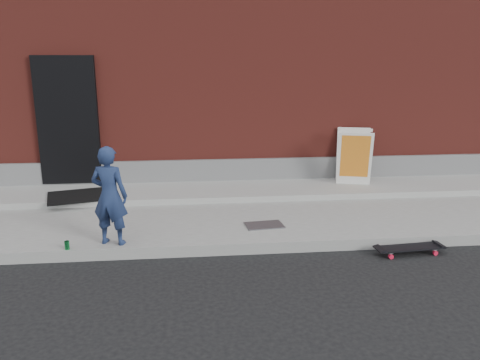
{
  "coord_description": "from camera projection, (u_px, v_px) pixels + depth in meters",
  "views": [
    {
      "loc": [
        -0.42,
        -5.56,
        2.4
      ],
      "look_at": [
        0.23,
        0.8,
        0.79
      ],
      "focal_mm": 35.0,
      "sensor_mm": 36.0,
      "label": 1
    }
  ],
  "objects": [
    {
      "name": "ground",
      "position": [
        228.0,
        256.0,
        5.99
      ],
      "size": [
        80.0,
        80.0,
        0.0
      ],
      "primitive_type": "plane",
      "color": "black",
      "rests_on": "ground"
    },
    {
      "name": "sidewalk",
      "position": [
        221.0,
        214.0,
        7.42
      ],
      "size": [
        20.0,
        3.0,
        0.15
      ],
      "primitive_type": "cube",
      "color": "gray",
      "rests_on": "ground"
    },
    {
      "name": "apron",
      "position": [
        218.0,
        191.0,
        8.25
      ],
      "size": [
        20.0,
        1.2,
        0.1
      ],
      "primitive_type": "cube",
      "color": "gray",
      "rests_on": "sidewalk"
    },
    {
      "name": "building",
      "position": [
        207.0,
        59.0,
        12.12
      ],
      "size": [
        20.0,
        8.1,
        5.0
      ],
      "color": "maroon",
      "rests_on": "ground"
    },
    {
      "name": "child",
      "position": [
        110.0,
        196.0,
        5.84
      ],
      "size": [
        0.53,
        0.42,
        1.27
      ],
      "primitive_type": "imported",
      "rotation": [
        0.0,
        0.0,
        2.87
      ],
      "color": "#1B294E",
      "rests_on": "sidewalk"
    },
    {
      "name": "skateboard",
      "position": [
        410.0,
        248.0,
        6.02
      ],
      "size": [
        0.9,
        0.3,
        0.1
      ],
      "color": "red",
      "rests_on": "ground"
    },
    {
      "name": "pizza_sign",
      "position": [
        354.0,
        156.0,
        8.49
      ],
      "size": [
        0.77,
        0.84,
        1.0
      ],
      "color": "white",
      "rests_on": "apron"
    },
    {
      "name": "soda_can",
      "position": [
        67.0,
        245.0,
        5.79
      ],
      "size": [
        0.07,
        0.07,
        0.11
      ],
      "primitive_type": "cylinder",
      "rotation": [
        0.0,
        0.0,
        0.22
      ],
      "color": "#1C8E40",
      "rests_on": "sidewalk"
    },
    {
      "name": "doormat",
      "position": [
        80.0,
        196.0,
        7.72
      ],
      "size": [
        1.17,
        1.04,
        0.03
      ],
      "primitive_type": "cube",
      "rotation": [
        0.0,
        0.0,
        0.26
      ],
      "color": "black",
      "rests_on": "apron"
    },
    {
      "name": "utility_plate",
      "position": [
        264.0,
        225.0,
        6.64
      ],
      "size": [
        0.56,
        0.39,
        0.02
      ],
      "primitive_type": "cube",
      "rotation": [
        0.0,
        0.0,
        0.11
      ],
      "color": "#55555A",
      "rests_on": "sidewalk"
    }
  ]
}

